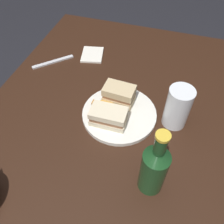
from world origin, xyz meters
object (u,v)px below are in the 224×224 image
(plate, at_px, (119,114))
(cider_bottle, at_px, (154,168))
(pint_glass, at_px, (177,109))
(fork, at_px, (53,62))
(sandwich_half_right, at_px, (109,116))
(sandwich_half_left, at_px, (119,94))
(napkin, at_px, (92,55))

(plate, bearing_deg, cider_bottle, -144.94)
(pint_glass, bearing_deg, plate, 98.61)
(fork, bearing_deg, sandwich_half_right, 98.77)
(fork, bearing_deg, sandwich_half_left, 112.15)
(napkin, bearing_deg, fork, 124.19)
(sandwich_half_left, bearing_deg, sandwich_half_right, 176.62)
(plate, bearing_deg, fork, 60.66)
(plate, distance_m, cider_bottle, 0.28)
(sandwich_half_right, xyz_separation_m, fork, (0.25, 0.33, -0.04))
(pint_glass, relative_size, napkin, 1.34)
(plate, xyz_separation_m, napkin, (0.30, 0.21, -0.00))
(plate, height_order, cider_bottle, cider_bottle)
(sandwich_half_right, xyz_separation_m, pint_glass, (0.08, -0.21, 0.02))
(cider_bottle, xyz_separation_m, napkin, (0.51, 0.36, -0.09))
(sandwich_half_right, bearing_deg, pint_glass, -69.47)
(sandwich_half_left, relative_size, fork, 0.61)
(sandwich_half_right, height_order, napkin, sandwich_half_right)
(fork, bearing_deg, cider_bottle, 96.32)
(sandwich_half_left, xyz_separation_m, pint_glass, (-0.02, -0.20, 0.02))
(sandwich_half_right, relative_size, pint_glass, 0.81)
(cider_bottle, distance_m, napkin, 0.63)
(cider_bottle, bearing_deg, napkin, 35.22)
(sandwich_half_right, relative_size, fork, 0.66)
(plate, relative_size, pint_glass, 1.74)
(sandwich_half_left, distance_m, fork, 0.37)
(plate, distance_m, sandwich_half_left, 0.07)
(pint_glass, height_order, napkin, pint_glass)
(plate, relative_size, cider_bottle, 1.07)
(sandwich_half_left, relative_size, pint_glass, 0.74)
(napkin, bearing_deg, sandwich_half_left, -141.67)
(cider_bottle, bearing_deg, sandwich_half_right, 46.41)
(cider_bottle, relative_size, napkin, 2.18)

